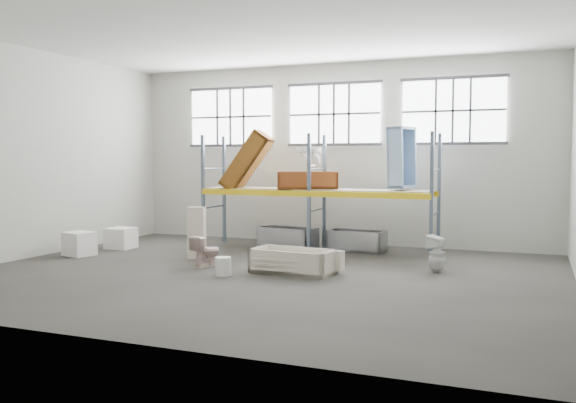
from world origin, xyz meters
The scene contains 33 objects.
floor centered at (0.00, 0.00, -0.05)m, with size 12.00×10.00×0.10m, color #423F39.
ceiling centered at (0.00, 0.00, 5.05)m, with size 12.00×10.00×0.10m, color silver.
wall_back centered at (0.00, 5.05, 2.50)m, with size 12.00×0.10×5.00m, color #ADADA1.
wall_front centered at (0.00, -5.05, 2.50)m, with size 12.00×0.10×5.00m, color #9D9C92.
wall_left centered at (-6.05, 0.00, 2.50)m, with size 0.10×10.00×5.00m, color #B6B6A8.
window_left centered at (-3.20, 4.94, 3.60)m, with size 2.60×0.04×1.60m, color white.
window_mid centered at (0.00, 4.94, 3.60)m, with size 2.60×0.04×1.60m, color white.
window_right centered at (3.20, 4.94, 3.60)m, with size 2.60×0.04×1.60m, color white.
rack_upright_la centered at (-3.00, 2.90, 1.50)m, with size 0.08×0.08×3.00m, color slate.
rack_upright_lb centered at (-3.00, 4.10, 1.50)m, with size 0.08×0.08×3.00m, color slate.
rack_upright_ma centered at (0.00, 2.90, 1.50)m, with size 0.08×0.08×3.00m, color slate.
rack_upright_mb centered at (0.00, 4.10, 1.50)m, with size 0.08×0.08×3.00m, color slate.
rack_upright_ra centered at (3.00, 2.90, 1.50)m, with size 0.08×0.08×3.00m, color slate.
rack_upright_rb centered at (3.00, 4.10, 1.50)m, with size 0.08×0.08×3.00m, color slate.
rack_beam_front centered at (0.00, 2.90, 1.50)m, with size 6.00×0.10×0.14m, color yellow.
rack_beam_back centered at (0.00, 4.10, 1.50)m, with size 6.00×0.10×0.14m, color yellow.
shelf_deck centered at (0.00, 3.50, 1.58)m, with size 5.90×1.10×0.03m, color gray.
wet_patch centered at (0.00, 2.70, 0.00)m, with size 1.80×1.80×0.00m, color black.
bathtub_beige centered at (0.59, 0.32, 0.25)m, with size 1.70×0.80×0.50m, color beige, non-canonical shape.
cistern_spare centered at (1.38, 0.60, 0.28)m, with size 0.42×0.20×0.40m, color silver.
sink_in_tub centered at (0.21, 0.47, 0.16)m, with size 0.44×0.44×0.15m, color beige.
toilet_beige centered at (-1.48, 0.35, 0.35)m, with size 0.39×0.68×0.69m, color beige.
cistern_tall centered at (-2.22, 1.21, 0.62)m, with size 0.40×0.26×1.23m, color beige.
toilet_white centered at (3.34, 1.54, 0.39)m, with size 0.35×0.36×0.78m, color white.
steel_tub_left centered at (-0.83, 3.56, 0.28)m, with size 1.52×0.71×0.56m, color #A9AAB2, non-canonical shape.
steel_tub_right centered at (0.98, 3.83, 0.27)m, with size 1.45×0.67×0.53m, color #989A9F, non-canonical shape.
rust_tub_flat centered at (-0.22, 3.42, 1.82)m, with size 1.54×0.72×0.43m, color #964410, non-canonical shape.
rust_tub_tilted centered at (-1.95, 3.41, 2.29)m, with size 1.72×0.81×0.48m, color brown, non-canonical shape.
sink_on_shelf centered at (-0.15, 3.28, 2.09)m, with size 0.68×0.53×0.60m, color white.
blue_tub_upright centered at (2.15, 3.68, 2.40)m, with size 1.50×0.70×0.42m, color #809FC6, non-canonical shape.
bucket centered at (-0.63, -0.46, 0.19)m, with size 0.32×0.32×0.38m, color silver.
carton_near centered at (-5.14, 0.55, 0.29)m, with size 0.67×0.58×0.58m, color white.
carton_far centered at (-4.94, 1.92, 0.27)m, with size 0.66×0.66×0.55m, color white.
Camera 1 is at (5.20, -11.48, 2.38)m, focal length 38.49 mm.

